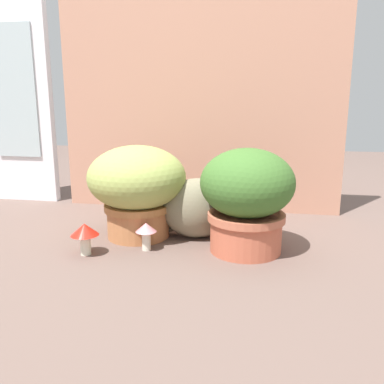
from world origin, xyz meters
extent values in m
plane|color=brown|center=(0.00, 0.00, 0.00)|extent=(6.00, 6.00, 0.00)
cube|color=tan|center=(0.01, 0.56, 0.50)|extent=(1.26, 0.03, 0.99)
cube|color=white|center=(-0.89, 0.59, 0.49)|extent=(0.35, 0.04, 0.97)
cube|color=#ADBFC3|center=(-0.89, 0.56, 0.54)|extent=(0.22, 0.01, 0.62)
cylinder|color=#B77145|center=(-0.15, 0.13, 0.06)|extent=(0.23, 0.23, 0.13)
cylinder|color=#B27341|center=(-0.15, 0.13, 0.11)|extent=(0.24, 0.24, 0.02)
ellipsoid|color=#95A452|center=(-0.15, 0.13, 0.22)|extent=(0.35, 0.35, 0.23)
cylinder|color=#C05F44|center=(0.25, 0.05, 0.07)|extent=(0.24, 0.24, 0.13)
cylinder|color=#BC6549|center=(0.25, 0.05, 0.12)|extent=(0.26, 0.26, 0.02)
ellipsoid|color=#3C6729|center=(0.25, 0.05, 0.23)|extent=(0.31, 0.31, 0.23)
ellipsoid|color=#777057|center=(0.07, 0.16, 0.11)|extent=(0.29, 0.23, 0.22)
ellipsoid|color=tan|center=(0.16, 0.19, 0.10)|extent=(0.09, 0.11, 0.11)
sphere|color=#777057|center=(0.18, 0.19, 0.23)|extent=(0.13, 0.13, 0.11)
cone|color=#777057|center=(0.17, 0.22, 0.29)|extent=(0.04, 0.04, 0.04)
cone|color=#777057|center=(0.18, 0.16, 0.29)|extent=(0.04, 0.04, 0.04)
cylinder|color=#777057|center=(-0.05, 0.18, 0.02)|extent=(0.19, 0.08, 0.07)
cylinder|color=#EEE5CE|center=(-0.08, 0.00, 0.03)|extent=(0.03, 0.03, 0.06)
cone|color=pink|center=(-0.08, 0.00, 0.08)|extent=(0.07, 0.07, 0.03)
cylinder|color=silver|center=(-0.26, -0.07, 0.03)|extent=(0.03, 0.03, 0.07)
cone|color=red|center=(-0.26, -0.07, 0.09)|extent=(0.09, 0.09, 0.04)
camera|label=1|loc=(0.30, -1.22, 0.49)|focal=37.34mm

